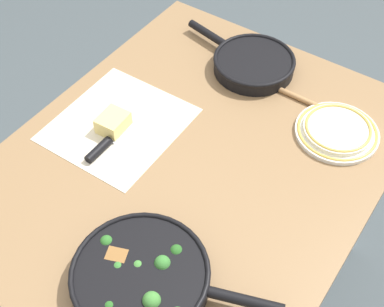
% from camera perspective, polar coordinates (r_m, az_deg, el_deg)
% --- Properties ---
extents(ground_plane, '(14.00, 14.00, 0.00)m').
position_cam_1_polar(ground_plane, '(2.00, 0.00, -14.50)').
color(ground_plane, '#424C51').
extents(dining_table_red, '(1.11, 0.89, 0.75)m').
position_cam_1_polar(dining_table_red, '(1.44, 0.00, -2.80)').
color(dining_table_red, olive).
rests_on(dining_table_red, ground_plane).
extents(skillet_broccoli, '(0.30, 0.44, 0.06)m').
position_cam_1_polar(skillet_broccoli, '(1.15, -5.34, -12.96)').
color(skillet_broccoli, black).
rests_on(skillet_broccoli, dining_table_red).
extents(skillet_eggs, '(0.24, 0.39, 0.05)m').
position_cam_1_polar(skillet_eggs, '(1.61, 6.50, 9.57)').
color(skillet_eggs, black).
rests_on(skillet_eggs, dining_table_red).
extents(wooden_spoon, '(0.04, 0.36, 0.02)m').
position_cam_1_polar(wooden_spoon, '(1.55, 9.70, 6.62)').
color(wooden_spoon, '#A87A4C').
rests_on(wooden_spoon, dining_table_red).
extents(parchment_sheet, '(0.35, 0.32, 0.00)m').
position_cam_1_polar(parchment_sheet, '(1.46, -7.83, 3.12)').
color(parchment_sheet, silver).
rests_on(parchment_sheet, dining_table_red).
extents(grater_knife, '(0.29, 0.03, 0.02)m').
position_cam_1_polar(grater_knife, '(1.42, -8.33, 1.81)').
color(grater_knife, silver).
rests_on(grater_knife, dining_table_red).
extents(cheese_block, '(0.08, 0.07, 0.05)m').
position_cam_1_polar(cheese_block, '(1.44, -8.41, 3.26)').
color(cheese_block, '#EFD67A').
rests_on(cheese_block, dining_table_red).
extents(dinner_plate_stack, '(0.22, 0.22, 0.03)m').
position_cam_1_polar(dinner_plate_stack, '(1.47, 15.24, 2.37)').
color(dinner_plate_stack, silver).
rests_on(dinner_plate_stack, dining_table_red).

